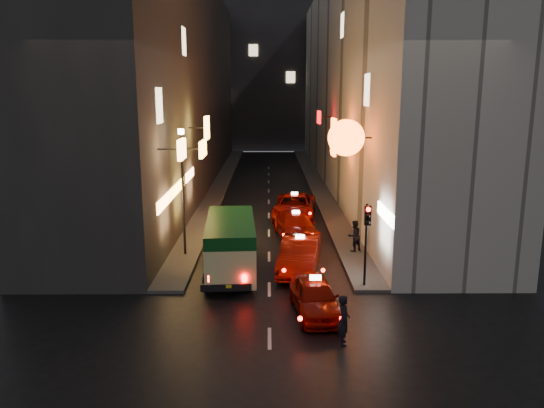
{
  "coord_description": "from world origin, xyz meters",
  "views": [
    {
      "loc": [
        -0.04,
        -12.46,
        8.12
      ],
      "look_at": [
        0.15,
        13.0,
        2.7
      ],
      "focal_mm": 35.0,
      "sensor_mm": 36.0,
      "label": 1
    }
  ],
  "objects_px": {
    "traffic_light": "(367,227)",
    "lamp_post": "(183,184)",
    "minibus": "(231,240)",
    "taxi_near": "(315,294)",
    "pedestrian_crossing": "(344,317)"
  },
  "relations": [
    {
      "from": "lamp_post",
      "to": "pedestrian_crossing",
      "type": "bearing_deg",
      "value": -54.92
    },
    {
      "from": "pedestrian_crossing",
      "to": "lamp_post",
      "type": "xyz_separation_m",
      "value": [
        -6.61,
        9.41,
        2.76
      ]
    },
    {
      "from": "minibus",
      "to": "traffic_light",
      "type": "bearing_deg",
      "value": -17.82
    },
    {
      "from": "traffic_light",
      "to": "taxi_near",
      "type": "bearing_deg",
      "value": -133.17
    },
    {
      "from": "minibus",
      "to": "pedestrian_crossing",
      "type": "distance_m",
      "value": 7.92
    },
    {
      "from": "taxi_near",
      "to": "lamp_post",
      "type": "height_order",
      "value": "lamp_post"
    },
    {
      "from": "taxi_near",
      "to": "pedestrian_crossing",
      "type": "bearing_deg",
      "value": -73.58
    },
    {
      "from": "pedestrian_crossing",
      "to": "traffic_light",
      "type": "relative_size",
      "value": 0.55
    },
    {
      "from": "minibus",
      "to": "pedestrian_crossing",
      "type": "relative_size",
      "value": 3.17
    },
    {
      "from": "minibus",
      "to": "taxi_near",
      "type": "xyz_separation_m",
      "value": [
        3.41,
        -4.29,
        -0.84
      ]
    },
    {
      "from": "traffic_light",
      "to": "lamp_post",
      "type": "distance_m",
      "value": 9.42
    },
    {
      "from": "taxi_near",
      "to": "traffic_light",
      "type": "distance_m",
      "value": 3.87
    },
    {
      "from": "traffic_light",
      "to": "lamp_post",
      "type": "relative_size",
      "value": 0.56
    },
    {
      "from": "pedestrian_crossing",
      "to": "lamp_post",
      "type": "height_order",
      "value": "lamp_post"
    },
    {
      "from": "minibus",
      "to": "lamp_post",
      "type": "height_order",
      "value": "lamp_post"
    }
  ]
}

